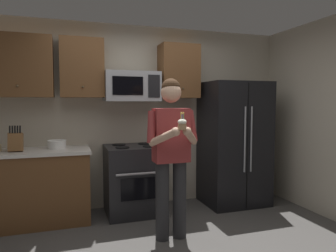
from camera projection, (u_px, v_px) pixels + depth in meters
wall_back at (138, 116)px, 4.55m from camera, size 4.40×0.10×2.60m
oven_range at (134, 179)px, 4.20m from camera, size 0.76×0.70×0.93m
microwave at (132, 87)px, 4.22m from camera, size 0.74×0.41×0.40m
refrigerator at (234, 143)px, 4.59m from camera, size 0.90×0.75×1.80m
cabinet_row_upper at (88, 68)px, 4.07m from camera, size 2.78×0.36×0.76m
counter_left at (30, 187)px, 3.82m from camera, size 1.44×0.66×0.92m
knife_block at (16, 142)px, 3.68m from camera, size 0.16×0.15×0.32m
bowl_large_white at (57, 144)px, 3.92m from camera, size 0.23×0.23×0.11m
person at (171, 149)px, 3.36m from camera, size 0.60×0.48×1.76m
cupcake at (182, 124)px, 3.02m from camera, size 0.09×0.09×0.17m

